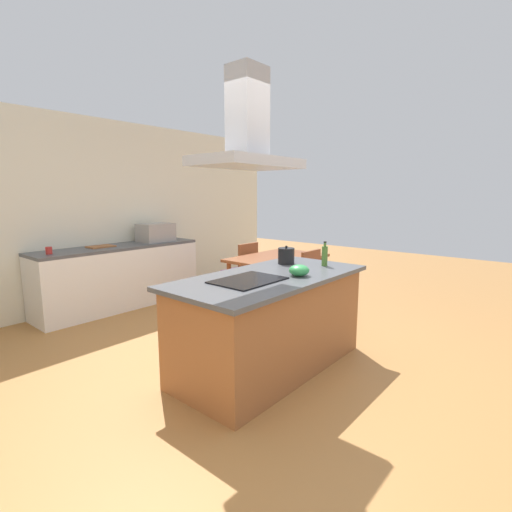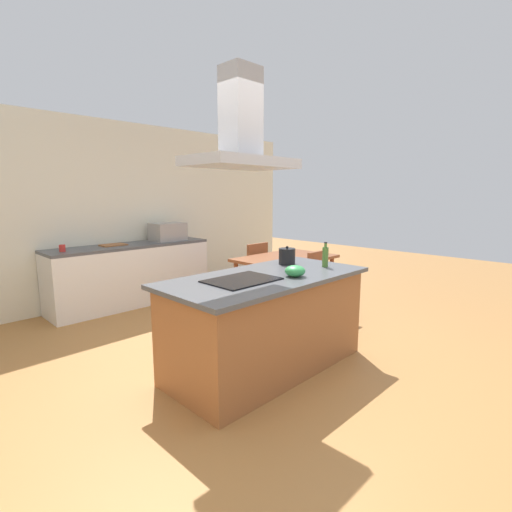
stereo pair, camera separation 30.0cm
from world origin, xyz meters
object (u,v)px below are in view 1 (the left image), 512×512
Objects in this scene: tea_kettle at (286,256)px; mixing_bowl at (299,270)px; cutting_board at (101,246)px; range_hood at (248,136)px; dining_table at (278,262)px; cooktop at (248,280)px; chair_facing_back_wall at (243,267)px; coffee_mug_red at (49,251)px; olive_oil_bottle at (325,256)px; countertop_microwave at (156,232)px; chair_facing_island at (317,280)px.

tea_kettle is 1.21× the size of mixing_bowl.
range_hood is (-0.21, -2.93, 1.19)m from cutting_board.
cutting_board is (-0.24, 3.15, -0.04)m from mixing_bowl.
cutting_board is 2.49m from dining_table.
cooktop is at bearing 0.00° from range_hood.
tea_kettle is at bearing -123.53° from chair_facing_back_wall.
coffee_mug_red reaches higher than cutting_board.
cooktop is 2.21m from dining_table.
coffee_mug_red is at bearing 117.23° from olive_oil_bottle.
range_hood reaches higher than mixing_bowl.
dining_table is (0.87, 1.26, -0.34)m from olive_oil_bottle.
dining_table is at bearing -65.45° from countertop_microwave.
mixing_bowl reaches higher than chair_facing_island.
coffee_mug_red is at bearing 117.75° from tea_kettle.
mixing_bowl is 1.98m from dining_table.
cutting_board is at bearing 176.74° from countertop_microwave.
olive_oil_bottle is at bearing -8.53° from cooktop.
cooktop is at bearing 153.85° from mixing_bowl.
tea_kettle is at bearing -167.61° from chair_facing_island.
olive_oil_bottle is 0.58m from mixing_bowl.
cutting_board is at bearing 104.80° from olive_oil_bottle.
dining_table is 0.68m from chair_facing_back_wall.
olive_oil_bottle is 0.75× the size of cutting_board.
range_hood is (-1.89, -1.11, 1.43)m from dining_table.
olive_oil_bottle is 0.28× the size of range_hood.
coffee_mug_red is (-0.51, 2.83, 0.04)m from cooktop.
countertop_microwave is 0.36× the size of dining_table.
mixing_bowl is at bearing -85.58° from cutting_board.
cooktop is 1.98m from chair_facing_island.
tea_kettle is 0.60m from mixing_bowl.
dining_table is 2.62m from range_hood.
mixing_bowl is at bearing -72.47° from coffee_mug_red.
cooktop reaches higher than dining_table.
mixing_bowl is at bearing -173.21° from olive_oil_bottle.
dining_table is 1.56× the size of range_hood.
cutting_board is 0.24× the size of dining_table.
cooktop is at bearing -110.62° from countertop_microwave.
range_hood is at bearing -110.62° from countertop_microwave.
cooktop is 1.20× the size of countertop_microwave.
chair_facing_island is at bearing -55.86° from cutting_board.
countertop_microwave is at bearing 69.38° from cooktop.
olive_oil_bottle is 1.36× the size of mixing_bowl.
chair_facing_back_wall is (1.69, -1.15, -0.40)m from cutting_board.
range_hood is (-1.89, -1.78, 1.59)m from chair_facing_back_wall.
tea_kettle is at bearing -94.80° from countertop_microwave.
countertop_microwave is (1.08, 2.88, 0.13)m from cooktop.
countertop_microwave reaches higher than dining_table.
mixing_bowl reaches higher than cooktop.
dining_table is at bearing 90.00° from chair_facing_island.
mixing_bowl reaches higher than dining_table.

